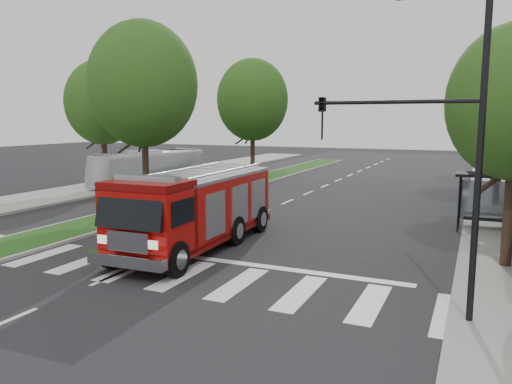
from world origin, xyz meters
TOP-DOWN VIEW (x-y plane):
  - ground at (0.00, 0.00)m, footprint 140.00×140.00m
  - sidewalk_left at (-14.50, 10.00)m, footprint 5.00×80.00m
  - median at (-6.00, 18.00)m, footprint 3.00×50.00m
  - bus_shelter at (11.20, 8.15)m, footprint 3.20×1.60m
  - tree_right_mid at (11.50, 14.00)m, footprint 5.60×5.60m
  - tree_right_far at (11.50, 24.00)m, footprint 5.00×5.00m
  - tree_median_near at (-6.00, 6.00)m, footprint 5.80×5.80m
  - tree_median_far at (-6.00, 20.00)m, footprint 5.60×5.60m
  - tree_left_mid at (-14.00, 12.00)m, footprint 5.20×5.20m
  - streetlight_right_near at (9.61, -3.50)m, footprint 4.08×0.22m
  - streetlight_right_far at (10.35, 20.00)m, footprint 2.11×0.20m
  - fire_engine at (0.57, 0.32)m, footprint 3.04×9.22m
  - city_bus at (-12.00, 14.55)m, footprint 4.01×10.20m

SIDE VIEW (x-z plane):
  - ground at x=0.00m, z-range 0.00..0.00m
  - sidewalk_left at x=-14.50m, z-range 0.00..0.15m
  - median at x=-6.00m, z-range 0.00..0.16m
  - city_bus at x=-12.00m, z-range 0.00..2.77m
  - fire_engine at x=0.57m, z-range -0.06..3.11m
  - bus_shelter at x=11.20m, z-range 0.73..3.34m
  - streetlight_right_far at x=10.35m, z-range 0.48..8.48m
  - streetlight_right_near at x=9.61m, z-range 0.67..8.67m
  - tree_right_far at x=11.50m, z-range 1.47..10.20m
  - tree_left_mid at x=-14.00m, z-range 1.58..10.74m
  - tree_right_mid at x=11.50m, z-range 1.63..11.35m
  - tree_median_far at x=-6.00m, z-range 1.63..11.35m
  - tree_median_near at x=-6.00m, z-range 1.73..11.89m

